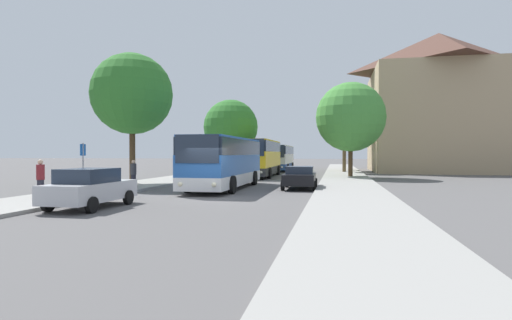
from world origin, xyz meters
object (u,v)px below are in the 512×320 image
Objects in this scene: bus_middle at (261,157)px; bus_stop_sign at (83,162)px; tree_right_far at (351,122)px; parked_car_left_curb at (90,188)px; pedestrian_waiting_far at (133,174)px; parked_car_right_near at (300,177)px; tree_left_near at (132,94)px; tree_left_far at (231,127)px; tree_right_mid at (344,121)px; bus_rear at (280,157)px; tree_right_near at (351,117)px; bus_front at (225,161)px; pedestrian_waiting_near at (41,179)px.

bus_middle is 4.25× the size of bus_stop_sign.
bus_stop_sign is 36.47m from tree_right_far.
parked_car_left_curb is 2.54× the size of pedestrian_waiting_far.
parked_car_right_near is 0.45× the size of tree_right_far.
tree_left_near reaches higher than tree_left_far.
tree_right_mid is 5.25m from tree_right_far.
bus_stop_sign is at bearing -101.08° from bus_rear.
parked_car_left_curb is 0.53× the size of tree_right_mid.
tree_right_near is at bearing -4.88° from bus_middle.
bus_rear is 1.24× the size of tree_left_near.
bus_rear is at bearing 80.02° from bus_stop_sign.
pedestrian_waiting_far is (0.81, 3.74, -0.77)m from bus_stop_sign.
bus_front reaches higher than pedestrian_waiting_far.
pedestrian_waiting_near reaches higher than parked_car_right_near.
bus_stop_sign is 8.33m from tree_left_near.
bus_middle reaches higher than pedestrian_waiting_far.
bus_front is 21.55m from tree_left_far.
pedestrian_waiting_far is 0.20× the size of tree_right_near.
bus_rear is at bearing -80.47° from parked_car_right_near.
tree_left_far is 0.98× the size of tree_right_near.
tree_right_near reaches higher than bus_middle.
pedestrian_waiting_near reaches higher than parked_car_left_curb.
pedestrian_waiting_far is at bearing 106.52° from parked_car_left_curb.
tree_left_far reaches higher than bus_front.
tree_left_near is at bearing -141.82° from tree_right_near.
bus_rear is 1.31× the size of tree_right_near.
tree_right_mid is at bearing -99.74° from tree_right_far.
bus_middle is 6.61× the size of pedestrian_waiting_far.
pedestrian_waiting_near is 26.13m from tree_right_near.
parked_car_right_near is 2.21× the size of pedestrian_waiting_near.
bus_middle is at bearing 83.47° from parked_car_left_curb.
tree_left_near is (-0.35, 9.19, 5.27)m from pedestrian_waiting_near.
bus_middle is at bearing 73.28° from bus_stop_sign.
tree_left_near is (-0.98, 6.91, 4.56)m from bus_stop_sign.
tree_right_near is at bearing -99.84° from pedestrian_waiting_far.
parked_car_left_curb is 4.03m from pedestrian_waiting_near.
bus_stop_sign reaches higher than parked_car_right_near.
tree_right_far reaches higher than bus_front.
tree_right_far is (13.85, 29.35, 5.23)m from pedestrian_waiting_far.
tree_right_near is (13.31, -7.66, 0.22)m from tree_left_far.
tree_right_far is at bearing -83.58° from pedestrian_waiting_far.
bus_middle is at bearing 176.54° from tree_right_near.
pedestrian_waiting_far is at bearing -90.07° from tree_left_far.
bus_front is 5.86× the size of pedestrian_waiting_near.
bus_middle is at bearing -132.76° from tree_right_mid.
tree_left_near reaches higher than pedestrian_waiting_far.
tree_left_far is at bearing 123.33° from bus_middle.
parked_car_right_near is 12.90m from tree_left_near.
tree_right_far reaches higher than bus_stop_sign.
parked_car_right_near is at bearing 31.40° from bus_stop_sign.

